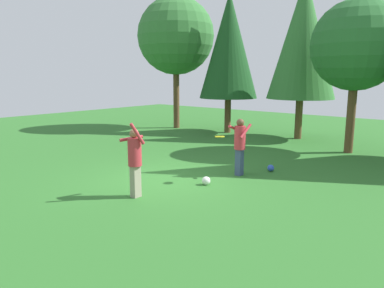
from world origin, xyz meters
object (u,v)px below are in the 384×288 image
Objects in this scene: tree_left at (229,46)px; tree_center at (303,38)px; tree_far_left at (176,36)px; tree_right at (357,46)px; person_catcher at (240,142)px; frisbee at (220,137)px; person_thrower at (135,157)px; ball_blue at (271,168)px; ball_white at (206,181)px.

tree_center is at bearing 9.13° from tree_left.
tree_far_left is at bearing -171.72° from tree_center.
tree_right is at bearing -10.41° from tree_left.
tree_far_left reaches higher than tree_left.
person_catcher is 8.38m from tree_center.
person_catcher is 1.04m from frisbee.
person_thrower is 0.25× the size of tree_center.
tree_far_left is at bearing -172.68° from tree_left.
tree_right reaches higher than ball_blue.
person_thrower is 4.75m from ball_blue.
tree_left is (-6.60, 1.21, 0.38)m from tree_right.
person_catcher is at bearing 87.70° from frisbee.
ball_blue is at bearing -45.80° from tree_left.
person_thrower is 2.27m from ball_white.
person_catcher is 0.30× the size of tree_right.
ball_white is (-0.16, -1.45, -0.92)m from person_catcher.
tree_center is (6.98, 1.01, -0.45)m from tree_far_left.
ball_white is at bearing -82.08° from tree_center.
tree_right is at bearing 76.61° from ball_white.
ball_blue is at bearing 74.48° from frisbee.
tree_far_left is 3.38m from tree_left.
ball_blue is 0.03× the size of tree_far_left.
person_catcher is 0.23× the size of tree_center.
person_thrower is 8.06× the size of ball_white.
tree_left reaches higher than ball_white.
ball_blue is 0.89× the size of ball_white.
person_catcher is (0.90, 3.39, -0.00)m from person_thrower.
frisbee is 0.05× the size of tree_left.
tree_center reaches higher than tree_right.
ball_white is at bearing -105.09° from frisbee.
tree_center reaches higher than tree_left.
person_catcher is at bearing -37.35° from tree_far_left.
tree_far_left is (-8.90, 5.35, 5.04)m from ball_blue.
person_thrower is 0.26× the size of tree_far_left.
tree_left reaches higher than person_catcher.
tree_right is (1.52, 5.60, 3.07)m from person_catcher.
person_thrower is 1.10× the size of person_catcher.
person_thrower is 11.41m from tree_center.
person_thrower is 5.05× the size of frisbee.
tree_left is at bearing 169.59° from tree_right.
tree_center is at bearing 97.92° from ball_white.
person_thrower is 0.33× the size of tree_right.
tree_right is at bearing -4.58° from tree_far_left.
frisbee is (0.86, 2.40, 0.29)m from person_thrower.
ball_blue is (0.56, 2.03, -1.22)m from frisbee.
tree_far_left reaches higher than person_catcher.
frisbee is 1.79× the size of ball_blue.
ball_white is at bearing -43.67° from tree_far_left.
tree_center is (-1.39, 7.40, 3.66)m from person_catcher.
ball_white is (0.74, 1.94, -0.92)m from person_thrower.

